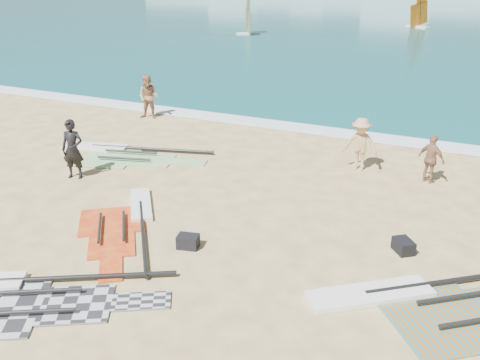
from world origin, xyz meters
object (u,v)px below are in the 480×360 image
at_px(gear_bag_far, 403,246).
at_px(gear_bag_near, 188,241).
at_px(rig_grey, 14,295).
at_px(beachgoer_mid, 360,144).
at_px(rig_red, 126,222).
at_px(beachgoer_left, 149,97).
at_px(beachgoer_back, 431,159).
at_px(rig_orange, 439,301).
at_px(person_wetsuit, 73,149).
at_px(rig_green, 120,153).

bearing_deg(gear_bag_far, gear_bag_near, -157.54).
height_order(gear_bag_near, gear_bag_far, gear_bag_near).
bearing_deg(rig_grey, beachgoer_mid, 35.08).
relative_size(rig_red, beachgoer_left, 2.44).
distance_m(rig_red, gear_bag_near, 2.20).
relative_size(beachgoer_left, beachgoer_back, 1.23).
xyz_separation_m(rig_red, beachgoer_mid, (4.72, 6.50, 0.85)).
relative_size(rig_orange, gear_bag_near, 11.61).
bearing_deg(beachgoer_left, beachgoer_mid, -23.85).
relative_size(person_wetsuit, beachgoer_left, 1.00).
height_order(rig_orange, person_wetsuit, person_wetsuit).
relative_size(beachgoer_left, beachgoer_mid, 1.07).
bearing_deg(gear_bag_far, rig_red, -167.34).
bearing_deg(beachgoer_back, person_wetsuit, 50.91).
height_order(rig_red, person_wetsuit, person_wetsuit).
relative_size(rig_orange, beachgoer_left, 3.10).
bearing_deg(person_wetsuit, rig_grey, -77.25).
bearing_deg(gear_bag_far, rig_grey, -143.08).
distance_m(rig_grey, person_wetsuit, 6.70).
bearing_deg(beachgoer_left, rig_green, -79.84).
bearing_deg(beachgoer_back, rig_green, 38.82).
relative_size(rig_green, gear_bag_far, 10.89).
height_order(rig_grey, rig_orange, rig_orange).
bearing_deg(rig_grey, beachgoer_back, 25.32).
xyz_separation_m(gear_bag_near, beachgoer_left, (-7.30, 9.28, 0.80)).
bearing_deg(rig_green, beachgoer_back, -4.62).
relative_size(person_wetsuit, beachgoer_back, 1.24).
distance_m(gear_bag_near, gear_bag_far, 5.21).
xyz_separation_m(rig_grey, beachgoer_mid, (4.84, 10.26, 0.85)).
bearing_deg(rig_grey, gear_bag_near, 26.05).
xyz_separation_m(rig_green, gear_bag_near, (5.63, -4.82, 0.11)).
relative_size(rig_red, gear_bag_near, 9.15).
bearing_deg(rig_green, gear_bag_far, -30.50).
height_order(rig_orange, beachgoer_mid, beachgoer_mid).
bearing_deg(person_wetsuit, beachgoer_left, 87.10).
height_order(rig_orange, beachgoer_left, beachgoer_left).
distance_m(beachgoer_mid, beachgoer_back, 2.27).
bearing_deg(beachgoer_left, beachgoer_back, -21.97).
height_order(gear_bag_near, beachgoer_back, beachgoer_back).
height_order(gear_bag_far, person_wetsuit, person_wetsuit).
bearing_deg(rig_orange, rig_red, 139.97).
relative_size(rig_grey, rig_red, 1.21).
distance_m(rig_orange, beachgoer_left, 16.00).
height_order(rig_green, person_wetsuit, person_wetsuit).
xyz_separation_m(gear_bag_near, person_wetsuit, (-5.57, 2.42, 0.80)).
bearing_deg(beachgoer_back, gear_bag_near, 82.71).
relative_size(rig_orange, beachgoer_back, 3.82).
height_order(gear_bag_near, person_wetsuit, person_wetsuit).
bearing_deg(rig_orange, beachgoer_left, 107.05).
bearing_deg(rig_grey, rig_red, 58.44).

